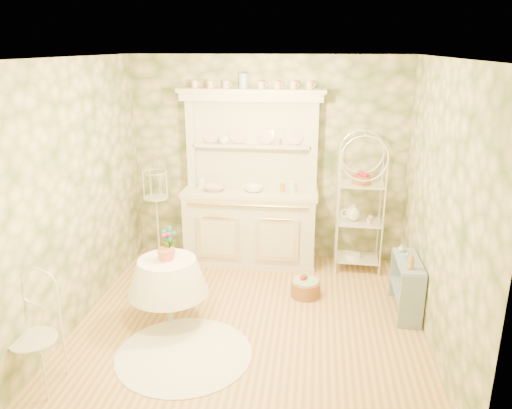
# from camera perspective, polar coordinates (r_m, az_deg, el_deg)

# --- Properties ---
(floor) EXTENTS (3.60, 3.60, 0.00)m
(floor) POSITION_cam_1_polar(r_m,az_deg,el_deg) (5.46, -0.65, -13.21)
(floor) COLOR tan
(floor) RESTS_ON ground
(ceiling) EXTENTS (3.60, 3.60, 0.00)m
(ceiling) POSITION_cam_1_polar(r_m,az_deg,el_deg) (4.68, -0.77, 16.44)
(ceiling) COLOR white
(ceiling) RESTS_ON floor
(wall_left) EXTENTS (3.60, 3.60, 0.00)m
(wall_left) POSITION_cam_1_polar(r_m,az_deg,el_deg) (5.43, -19.89, 1.11)
(wall_left) COLOR beige
(wall_left) RESTS_ON floor
(wall_right) EXTENTS (3.60, 3.60, 0.00)m
(wall_right) POSITION_cam_1_polar(r_m,az_deg,el_deg) (5.00, 20.20, -0.32)
(wall_right) COLOR beige
(wall_right) RESTS_ON floor
(wall_back) EXTENTS (3.60, 3.60, 0.00)m
(wall_back) POSITION_cam_1_polar(r_m,az_deg,el_deg) (6.63, 1.36, 5.06)
(wall_back) COLOR beige
(wall_back) RESTS_ON floor
(wall_front) EXTENTS (3.60, 3.60, 0.00)m
(wall_front) POSITION_cam_1_polar(r_m,az_deg,el_deg) (3.25, -4.96, -8.99)
(wall_front) COLOR beige
(wall_front) RESTS_ON floor
(kitchen_dresser) EXTENTS (1.87, 0.61, 2.29)m
(kitchen_dresser) POSITION_cam_1_polar(r_m,az_deg,el_deg) (6.43, -0.67, 2.78)
(kitchen_dresser) COLOR silver
(kitchen_dresser) RESTS_ON floor
(bakers_rack) EXTENTS (0.62, 0.46, 1.92)m
(bakers_rack) POSITION_cam_1_polar(r_m,az_deg,el_deg) (6.42, 11.84, 0.67)
(bakers_rack) COLOR white
(bakers_rack) RESTS_ON floor
(side_shelf) EXTENTS (0.37, 0.77, 0.63)m
(side_shelf) POSITION_cam_1_polar(r_m,az_deg,el_deg) (5.72, 16.80, -8.87)
(side_shelf) COLOR #7E96B2
(side_shelf) RESTS_ON floor
(round_table) EXTENTS (0.75, 0.75, 0.70)m
(round_table) POSITION_cam_1_polar(r_m,az_deg,el_deg) (5.37, -9.96, -9.75)
(round_table) COLOR white
(round_table) RESTS_ON floor
(cafe_chair) EXTENTS (0.40, 0.40, 0.80)m
(cafe_chair) POSITION_cam_1_polar(r_m,az_deg,el_deg) (4.75, -24.07, -14.39)
(cafe_chair) COLOR white
(cafe_chair) RESTS_ON floor
(birdcage_stand) EXTENTS (0.36, 0.36, 1.37)m
(birdcage_stand) POSITION_cam_1_polar(r_m,az_deg,el_deg) (6.70, -11.25, -1.04)
(birdcage_stand) COLOR white
(birdcage_stand) RESTS_ON floor
(floor_basket) EXTENTS (0.43, 0.43, 0.21)m
(floor_basket) POSITION_cam_1_polar(r_m,az_deg,el_deg) (5.93, 5.67, -9.43)
(floor_basket) COLOR #9B623A
(floor_basket) RESTS_ON floor
(lace_rug) EXTENTS (1.68, 1.68, 0.01)m
(lace_rug) POSITION_cam_1_polar(r_m,az_deg,el_deg) (5.00, -8.22, -16.56)
(lace_rug) COLOR white
(lace_rug) RESTS_ON floor
(bowl_floral) EXTENTS (0.28, 0.28, 0.07)m
(bowl_floral) POSITION_cam_1_polar(r_m,az_deg,el_deg) (6.48, -4.73, 1.67)
(bowl_floral) COLOR white
(bowl_floral) RESTS_ON kitchen_dresser
(bowl_white) EXTENTS (0.32, 0.32, 0.08)m
(bowl_white) POSITION_cam_1_polar(r_m,az_deg,el_deg) (6.42, -0.25, 1.57)
(bowl_white) COLOR white
(bowl_white) RESTS_ON kitchen_dresser
(cup_left) EXTENTS (0.15, 0.15, 0.11)m
(cup_left) POSITION_cam_1_polar(r_m,az_deg,el_deg) (6.54, -3.65, 7.18)
(cup_left) COLOR white
(cup_left) RESTS_ON kitchen_dresser
(cup_right) EXTENTS (0.10, 0.10, 0.09)m
(cup_right) POSITION_cam_1_polar(r_m,az_deg,el_deg) (6.45, 2.44, 7.05)
(cup_right) COLOR white
(cup_right) RESTS_ON kitchen_dresser
(potted_geranium) EXTENTS (0.18, 0.13, 0.34)m
(potted_geranium) POSITION_cam_1_polar(r_m,az_deg,el_deg) (5.19, -9.92, -4.68)
(potted_geranium) COLOR #3F7238
(potted_geranium) RESTS_ON round_table
(bottle_amber) EXTENTS (0.09, 0.09, 0.18)m
(bottle_amber) POSITION_cam_1_polar(r_m,az_deg,el_deg) (5.37, 17.29, -6.39)
(bottle_amber) COLOR #B67C36
(bottle_amber) RESTS_ON side_shelf
(bottle_blue) EXTENTS (0.06, 0.06, 0.11)m
(bottle_blue) POSITION_cam_1_polar(r_m,az_deg,el_deg) (5.58, 16.92, -5.79)
(bottle_blue) COLOR #84A3DA
(bottle_blue) RESTS_ON side_shelf
(bottle_glass) EXTENTS (0.09, 0.09, 0.09)m
(bottle_glass) POSITION_cam_1_polar(r_m,az_deg,el_deg) (5.79, 16.28, -4.89)
(bottle_glass) COLOR silver
(bottle_glass) RESTS_ON side_shelf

